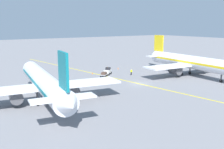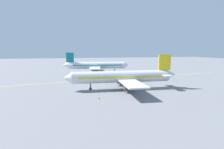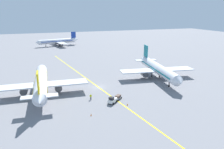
# 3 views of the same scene
# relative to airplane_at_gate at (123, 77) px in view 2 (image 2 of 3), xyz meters

# --- Properties ---
(ground_plane) EXTENTS (400.00, 400.00, 0.00)m
(ground_plane) POSITION_rel_airplane_at_gate_xyz_m (18.14, -0.02, -3.71)
(ground_plane) COLOR slate
(apron_yellow_centreline) EXTENTS (17.25, 118.87, 0.01)m
(apron_yellow_centreline) POSITION_rel_airplane_at_gate_xyz_m (18.14, -0.02, -3.71)
(apron_yellow_centreline) COLOR yellow
(apron_yellow_centreline) RESTS_ON ground
(airplane_at_gate) EXTENTS (28.26, 35.53, 10.60)m
(airplane_at_gate) POSITION_rel_airplane_at_gate_xyz_m (0.00, 0.00, 0.00)
(airplane_at_gate) COLOR silver
(airplane_at_gate) RESTS_ON ground
(airplane_adjacent_stand) EXTENTS (28.46, 35.50, 10.60)m
(airplane_adjacent_stand) POSITION_rel_airplane_at_gate_xyz_m (42.13, 2.13, 0.00)
(airplane_adjacent_stand) COLOR silver
(airplane_adjacent_stand) RESTS_ON ground
(baggage_tug_white) EXTENTS (3.26, 3.08, 2.11)m
(baggage_tug_white) POSITION_rel_airplane_at_gate_xyz_m (18.07, -14.11, -2.81)
(baggage_tug_white) COLOR white
(baggage_tug_white) RESTS_ON ground
(baggage_cart_trailing) EXTENTS (2.89, 2.75, 1.24)m
(baggage_cart_trailing) POSITION_rel_airplane_at_gate_xyz_m (20.59, -11.98, -2.95)
(baggage_cart_trailing) COLOR gray
(baggage_cart_trailing) RESTS_ON ground
(ground_crew_worker) EXTENTS (0.58, 0.26, 1.68)m
(ground_crew_worker) POSITION_rel_airplane_at_gate_xyz_m (13.09, -9.58, -2.80)
(ground_crew_worker) COLOR #23232D
(ground_crew_worker) RESTS_ON ground
(traffic_cone_near_nose) EXTENTS (0.32, 0.32, 0.55)m
(traffic_cone_near_nose) POSITION_rel_airplane_at_gate_xyz_m (-9.66, 9.11, -3.43)
(traffic_cone_near_nose) COLOR orange
(traffic_cone_near_nose) RESTS_ON ground
(traffic_cone_mid_apron) EXTENTS (0.32, 0.32, 0.55)m
(traffic_cone_mid_apron) POSITION_rel_airplane_at_gate_xyz_m (21.44, -16.87, -3.43)
(traffic_cone_mid_apron) COLOR orange
(traffic_cone_mid_apron) RESTS_ON ground
(traffic_cone_by_wingtip) EXTENTS (0.32, 0.32, 0.55)m
(traffic_cone_by_wingtip) POSITION_rel_airplane_at_gate_xyz_m (44.27, -7.15, -3.43)
(traffic_cone_by_wingtip) COLOR orange
(traffic_cone_by_wingtip) RESTS_ON ground
(traffic_cone_far_edge) EXTENTS (0.32, 0.32, 0.55)m
(traffic_cone_far_edge) POSITION_rel_airplane_at_gate_xyz_m (10.62, -19.50, -3.43)
(traffic_cone_far_edge) COLOR orange
(traffic_cone_far_edge) RESTS_ON ground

